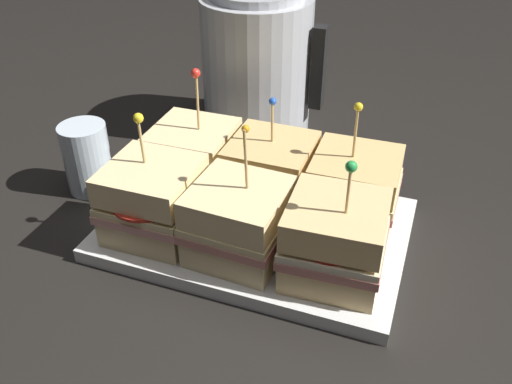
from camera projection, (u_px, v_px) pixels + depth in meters
ground_plane at (256, 235)px, 0.69m from camera, size 6.00×6.00×0.00m
serving_platter at (256, 229)px, 0.68m from camera, size 0.37×0.25×0.02m
sandwich_front_left at (153, 200)px, 0.64m from camera, size 0.11×0.11×0.15m
sandwich_front_center at (239, 221)px, 0.61m from camera, size 0.11×0.11×0.16m
sandwich_front_right at (335, 241)px, 0.58m from camera, size 0.11×0.11×0.15m
sandwich_back_left at (194, 157)px, 0.73m from camera, size 0.11×0.11×0.17m
sandwich_back_center at (271, 172)px, 0.70m from camera, size 0.11×0.11×0.15m
sandwich_back_right at (354, 188)px, 0.66m from camera, size 0.11×0.11×0.16m
kettle_steel at (257, 64)px, 0.87m from camera, size 0.20×0.18×0.25m
drinking_glass at (87, 158)px, 0.75m from camera, size 0.06×0.06×0.10m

